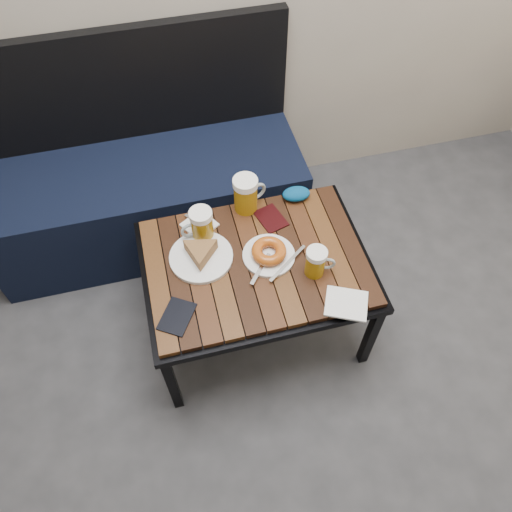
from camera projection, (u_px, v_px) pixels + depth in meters
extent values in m
cube|color=black|center=(150.00, 203.00, 2.33)|extent=(1.40, 0.50, 0.45)
cube|color=black|center=(123.00, 86.00, 2.07)|extent=(1.40, 0.05, 0.50)
cube|color=black|center=(172.00, 383.00, 1.83)|extent=(0.04, 0.03, 0.42)
cube|color=black|center=(371.00, 336.00, 1.94)|extent=(0.03, 0.03, 0.42)
cube|color=black|center=(152.00, 262.00, 2.15)|extent=(0.04, 0.04, 0.42)
cube|color=black|center=(324.00, 228.00, 2.26)|extent=(0.03, 0.04, 0.42)
cube|color=black|center=(256.00, 266.00, 1.86)|extent=(0.84, 0.62, 0.03)
cube|color=#3B210D|center=(256.00, 262.00, 1.84)|extent=(0.80, 0.58, 0.02)
cylinder|color=#94690B|center=(202.00, 227.00, 1.85)|extent=(0.09, 0.09, 0.11)
cylinder|color=white|center=(201.00, 215.00, 1.80)|extent=(0.09, 0.09, 0.03)
torus|color=#8C999E|center=(190.00, 230.00, 1.84)|extent=(0.07, 0.02, 0.07)
cylinder|color=#94690B|center=(246.00, 197.00, 1.93)|extent=(0.12, 0.12, 0.13)
cylinder|color=white|center=(245.00, 183.00, 1.87)|extent=(0.10, 0.10, 0.03)
torus|color=#8C999E|center=(257.00, 191.00, 1.95)|extent=(0.08, 0.04, 0.08)
cylinder|color=#94690B|center=(315.00, 264.00, 1.76)|extent=(0.09, 0.09, 0.10)
cylinder|color=white|center=(317.00, 254.00, 1.72)|extent=(0.08, 0.08, 0.02)
torus|color=#8C999E|center=(327.00, 264.00, 1.76)|extent=(0.06, 0.02, 0.06)
cylinder|color=white|center=(201.00, 257.00, 1.83)|extent=(0.23, 0.23, 0.02)
cylinder|color=white|center=(269.00, 255.00, 1.84)|extent=(0.19, 0.19, 0.01)
torus|color=#8A380C|center=(269.00, 251.00, 1.82)|extent=(0.13, 0.13, 0.04)
cube|color=#A5A8AD|center=(288.00, 263.00, 1.81)|extent=(0.17, 0.13, 0.00)
cube|color=#A5A8AD|center=(260.00, 269.00, 1.79)|extent=(0.11, 0.12, 0.00)
cube|color=white|center=(199.00, 225.00, 1.93)|extent=(0.15, 0.15, 0.01)
cube|color=#A5A8AD|center=(199.00, 224.00, 1.92)|extent=(0.10, 0.13, 0.00)
cube|color=white|center=(346.00, 304.00, 1.72)|extent=(0.18, 0.17, 0.01)
cube|color=black|center=(177.00, 316.00, 1.69)|extent=(0.15, 0.16, 0.01)
cube|color=black|center=(271.00, 218.00, 1.95)|extent=(0.12, 0.15, 0.01)
ellipsoid|color=navy|center=(296.00, 194.00, 1.99)|extent=(0.12, 0.08, 0.05)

